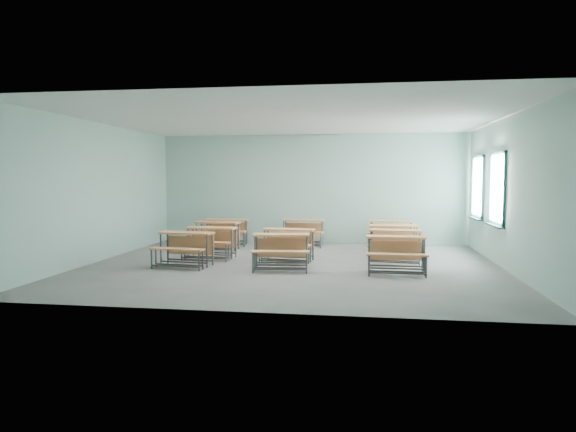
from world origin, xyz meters
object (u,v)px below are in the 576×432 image
object	(u,v)px
desk_unit_r2c0	(216,231)
desk_unit_r3c1	(303,228)
desk_unit_r1c0	(210,238)
desk_unit_r0c2	(396,249)
desk_unit_r1c2	(395,241)
desk_unit_r1c1	(288,240)
desk_unit_r2c2	(394,235)
desk_unit_r0c1	(281,246)
desk_unit_r0c0	(185,244)
desk_unit_r3c2	(390,229)
desk_unit_r3c0	(227,228)

from	to	relation	value
desk_unit_r2c0	desk_unit_r3c1	size ratio (longest dim) A/B	1.07
desk_unit_r1c0	desk_unit_r3c1	distance (m)	3.20
desk_unit_r0c2	desk_unit_r1c2	size ratio (longest dim) A/B	0.94
desk_unit_r1c1	desk_unit_r2c2	bearing A→B (deg)	33.60
desk_unit_r0c2	desk_unit_r1c0	xyz separation A→B (m)	(-4.29, 1.27, 0.00)
desk_unit_r1c2	desk_unit_r2c0	bearing A→B (deg)	168.60
desk_unit_r0c1	desk_unit_r2c0	distance (m)	3.46
desk_unit_r0c0	desk_unit_r2c0	bearing A→B (deg)	97.25
desk_unit_r1c0	desk_unit_r2c0	distance (m)	1.48
desk_unit_r0c0	desk_unit_r1c2	xyz separation A→B (m)	(4.56, 1.19, 0.00)
desk_unit_r1c2	desk_unit_r2c2	bearing A→B (deg)	93.73
desk_unit_r1c0	desk_unit_r2c2	size ratio (longest dim) A/B	0.98
desk_unit_r2c0	desk_unit_r0c0	bearing A→B (deg)	-81.47
desk_unit_r0c0	desk_unit_r2c2	bearing A→B (deg)	33.05
desk_unit_r0c1	desk_unit_r3c2	size ratio (longest dim) A/B	0.98
desk_unit_r1c0	desk_unit_r2c0	bearing A→B (deg)	104.38
desk_unit_r0c1	desk_unit_r2c0	world-z (taller)	same
desk_unit_r2c0	desk_unit_r3c1	xyz separation A→B (m)	(2.22, 1.11, 0.00)
desk_unit_r0c2	desk_unit_r1c0	size ratio (longest dim) A/B	0.97
desk_unit_r0c2	desk_unit_r1c1	distance (m)	2.65
desk_unit_r3c2	desk_unit_r1c1	bearing A→B (deg)	-124.08
desk_unit_r0c1	desk_unit_r2c2	size ratio (longest dim) A/B	1.01
desk_unit_r3c2	desk_unit_r1c0	bearing A→B (deg)	-141.27
desk_unit_r2c2	desk_unit_r3c0	world-z (taller)	same
desk_unit_r0c1	desk_unit_r1c2	bearing A→B (deg)	21.07
desk_unit_r2c2	desk_unit_r3c1	bearing A→B (deg)	146.82
desk_unit_r1c2	desk_unit_r2c0	size ratio (longest dim) A/B	0.99
desk_unit_r0c1	desk_unit_r3c0	bearing A→B (deg)	114.88
desk_unit_r1c2	desk_unit_r2c2	size ratio (longest dim) A/B	1.01
desk_unit_r1c1	desk_unit_r2c2	size ratio (longest dim) A/B	1.00
desk_unit_r0c1	desk_unit_r1c0	bearing A→B (deg)	141.53
desk_unit_r3c2	desk_unit_r0c0	bearing A→B (deg)	-132.80
desk_unit_r3c0	desk_unit_r0c0	bearing A→B (deg)	-95.98
desk_unit_r0c2	desk_unit_r3c0	xyz separation A→B (m)	(-4.55, 3.68, 0.00)
desk_unit_r1c0	desk_unit_r1c2	xyz separation A→B (m)	(4.34, 0.03, 0.00)
desk_unit_r1c0	desk_unit_r3c1	size ratio (longest dim) A/B	1.03
desk_unit_r1c2	desk_unit_r3c0	size ratio (longest dim) A/B	0.99
desk_unit_r0c0	desk_unit_r0c2	xyz separation A→B (m)	(4.52, -0.11, 0.00)
desk_unit_r1c0	desk_unit_r3c2	world-z (taller)	same
desk_unit_r3c1	desk_unit_r3c2	world-z (taller)	same
desk_unit_r2c2	desk_unit_r3c2	distance (m)	1.39
desk_unit_r3c0	desk_unit_r0c2	bearing A→B (deg)	-45.44
desk_unit_r2c0	desk_unit_r1c2	bearing A→B (deg)	-10.02
desk_unit_r1c2	desk_unit_r0c2	bearing A→B (deg)	-86.44
desk_unit_r0c0	desk_unit_r2c2	world-z (taller)	same
desk_unit_r1c0	desk_unit_r0c1	bearing A→B (deg)	-29.52
desk_unit_r0c2	desk_unit_r3c1	bearing A→B (deg)	121.89
desk_unit_r1c1	desk_unit_r0c1	bearing A→B (deg)	-84.19
desk_unit_r0c0	desk_unit_r1c1	xyz separation A→B (m)	(2.12, 1.02, 0.00)
desk_unit_r0c2	desk_unit_r1c2	bearing A→B (deg)	88.08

